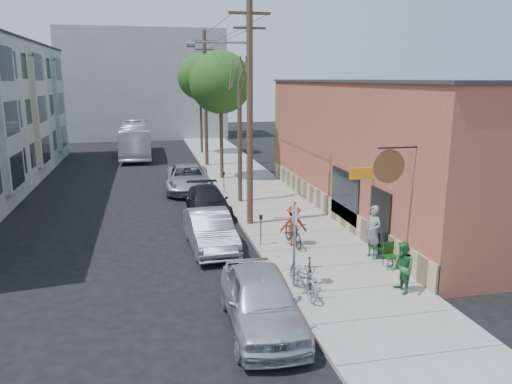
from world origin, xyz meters
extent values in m
plane|color=black|center=(0.00, 0.00, 0.00)|extent=(120.00, 120.00, 0.00)
cube|color=#98968D|center=(4.25, 11.00, 0.07)|extent=(4.50, 58.00, 0.15)
cube|color=#A2503C|center=(9.00, 5.00, 3.25)|extent=(5.00, 20.00, 6.50)
cube|color=#2B2B2D|center=(9.00, 5.00, 6.55)|extent=(5.20, 20.20, 0.12)
cube|color=tan|center=(6.48, 5.00, 0.55)|extent=(0.10, 20.00, 1.10)
cube|color=black|center=(6.47, -1.00, 1.30)|extent=(0.10, 1.60, 2.60)
cube|color=black|center=(6.47, 2.50, 1.60)|extent=(0.08, 3.00, 2.20)
cylinder|color=brown|center=(5.55, -3.20, 3.90)|extent=(1.10, 0.06, 1.10)
cube|color=orange|center=(6.00, -0.20, 3.10)|extent=(1.00, 0.08, 0.45)
cube|color=#A3A49F|center=(-9.25, 10.00, 4.50)|extent=(1.10, 3.20, 7.00)
cube|color=#B6B394|center=(-9.25, 18.00, 4.50)|extent=(1.10, 3.20, 7.00)
cube|color=#8EA58B|center=(-12.00, 26.00, 4.50)|extent=(6.00, 8.00, 9.00)
cube|color=#8EA58B|center=(-9.25, 26.00, 4.50)|extent=(1.10, 3.20, 7.00)
cube|color=#A3A49F|center=(-2.00, 42.00, 6.00)|extent=(18.00, 8.00, 12.00)
cube|color=slate|center=(2.35, -3.44, 1.55)|extent=(0.07, 0.07, 2.80)
cube|color=silver|center=(2.35, -3.44, 2.55)|extent=(0.02, 0.45, 0.60)
cylinder|color=slate|center=(2.25, 0.82, 0.70)|extent=(0.06, 0.06, 1.10)
cylinder|color=black|center=(2.25, 0.82, 1.30)|extent=(0.14, 0.14, 0.18)
cylinder|color=slate|center=(2.25, 10.41, 0.70)|extent=(0.06, 0.06, 1.10)
cylinder|color=black|center=(2.25, 10.41, 1.30)|extent=(0.14, 0.14, 0.18)
cylinder|color=#503A28|center=(2.45, 3.90, 5.15)|extent=(0.28, 0.28, 10.00)
cube|color=#503A28|center=(2.45, 3.90, 9.35)|extent=(1.80, 0.12, 0.12)
cube|color=#503A28|center=(2.45, 3.90, 8.75)|extent=(1.40, 0.10, 0.10)
cylinder|color=slate|center=(-0.05, 3.90, 8.05)|extent=(0.35, 0.24, 0.24)
cylinder|color=#503A28|center=(2.45, 20.32, 5.15)|extent=(0.28, 0.28, 10.00)
cube|color=#503A28|center=(2.45, 20.32, 9.35)|extent=(1.80, 0.12, 0.12)
cube|color=#503A28|center=(2.45, 20.32, 8.75)|extent=(1.40, 0.10, 0.10)
cylinder|color=#44392C|center=(2.80, 8.24, 3.27)|extent=(0.24, 0.24, 6.24)
cylinder|color=#44392C|center=(2.80, 14.85, 3.10)|extent=(0.24, 0.24, 5.91)
sphere|color=#29561E|center=(2.80, 14.85, 6.42)|extent=(4.02, 4.02, 4.02)
cylinder|color=#44392C|center=(2.80, 26.97, 3.28)|extent=(0.24, 0.24, 6.26)
sphere|color=#29561E|center=(2.80, 26.97, 6.80)|extent=(3.97, 3.97, 3.97)
imported|color=gray|center=(5.98, -1.47, 1.14)|extent=(0.66, 0.83, 1.98)
imported|color=#286636|center=(5.50, -4.58, 0.96)|extent=(0.62, 0.79, 1.63)
imported|color=maroon|center=(3.52, 0.53, 0.96)|extent=(1.16, 0.83, 1.63)
imported|color=black|center=(3.52, 0.53, 0.65)|extent=(0.75, 1.93, 1.00)
imported|color=#232326|center=(2.81, -3.65, 0.61)|extent=(0.85, 1.60, 0.93)
imported|color=gray|center=(2.48, -3.99, 0.69)|extent=(0.91, 2.13, 1.09)
imported|color=#B8BEC1|center=(0.80, -5.58, 0.81)|extent=(2.09, 4.84, 1.63)
imported|color=gray|center=(0.27, 1.20, 0.76)|extent=(1.84, 4.67, 1.51)
imported|color=black|center=(0.80, 6.35, 0.68)|extent=(2.00, 4.74, 1.36)
imported|color=#A8A9B0|center=(0.29, 11.99, 0.78)|extent=(2.85, 5.71, 1.55)
imported|color=white|center=(-2.96, 26.98, 1.49)|extent=(2.55, 10.70, 2.98)
camera|label=1|loc=(-2.03, -17.74, 6.65)|focal=35.00mm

